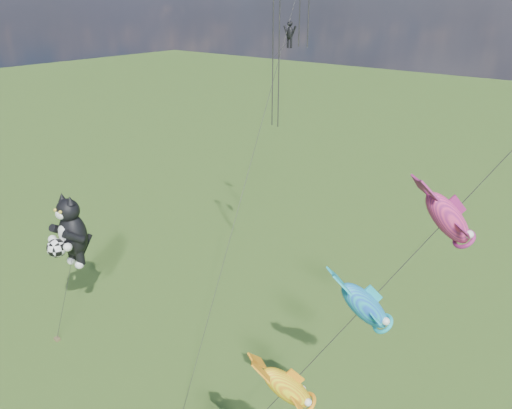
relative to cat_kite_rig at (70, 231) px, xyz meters
The scene contains 4 objects.
ground 9.61m from the cat_kite_rig, 64.95° to the right, with size 300.00×300.00×0.00m, color #214210.
cat_kite_rig is the anchor object (origin of this frame).
fish_windsock_rig 22.60m from the cat_kite_rig, ahead, with size 9.94×12.64×17.95m.
parafoil_rig 20.71m from the cat_kite_rig, 53.32° to the left, with size 4.33×17.20×27.35m.
Camera 1 is at (27.32, -10.65, 22.54)m, focal length 35.00 mm.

